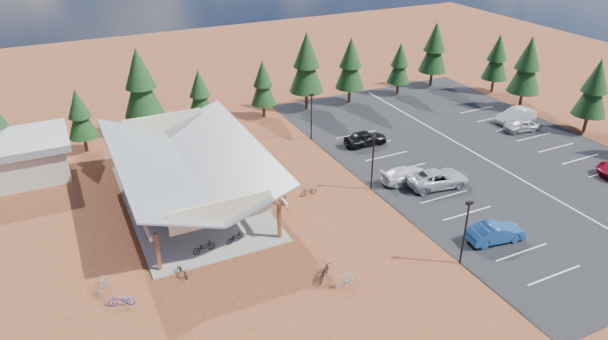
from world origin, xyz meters
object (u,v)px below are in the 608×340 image
(bike_3, at_px, (151,176))
(bike_13, at_px, (346,280))
(lamp_post_2, at_px, (311,114))
(bike_2, at_px, (177,187))
(trash_bin_0, at_px, (283,199))
(bike_12, at_px, (324,272))
(car_3, at_px, (406,175))
(car_8, at_px, (521,125))
(bike_1, at_px, (160,204))
(bike_15, at_px, (237,175))
(bike_0, at_px, (204,247))
(bike_9, at_px, (103,285))
(bike_pavilion, at_px, (188,161))
(bike_4, at_px, (235,237))
(bike_5, at_px, (226,213))
(car_4, at_px, (365,138))
(car_9, at_px, (516,115))
(bike_8, at_px, (182,271))
(bike_6, at_px, (201,181))
(bike_16, at_px, (309,191))
(outbuilding, at_px, (7,160))
(lamp_post_1, at_px, (373,159))
(trash_bin_1, at_px, (275,181))
(lamp_post_0, at_px, (465,229))
(car_2, at_px, (438,178))
(bike_10, at_px, (121,300))
(car_1, at_px, (496,233))
(bike_7, at_px, (204,162))

(bike_3, relative_size, bike_13, 1.04)
(lamp_post_2, bearing_deg, bike_2, -162.50)
(trash_bin_0, bearing_deg, bike_12, -98.05)
(car_3, height_order, car_8, car_3)
(bike_1, height_order, bike_15, bike_1)
(bike_0, distance_m, bike_9, 7.35)
(bike_pavilion, bearing_deg, bike_2, 110.36)
(bike_4, distance_m, bike_5, 3.45)
(car_3, height_order, car_4, car_4)
(bike_1, relative_size, car_9, 0.35)
(bike_8, bearing_deg, bike_12, -41.32)
(bike_6, distance_m, car_3, 18.57)
(bike_3, distance_m, bike_16, 14.61)
(lamp_post_2, bearing_deg, bike_5, -140.00)
(lamp_post_2, bearing_deg, outbuilding, 172.15)
(bike_3, xyz_separation_m, bike_15, (7.24, -3.02, -0.12))
(bike_9, relative_size, bike_13, 1.04)
(outbuilding, height_order, trash_bin_0, outbuilding)
(bike_pavilion, relative_size, trash_bin_0, 21.56)
(bike_15, bearing_deg, bike_1, 45.89)
(outbuilding, distance_m, lamp_post_1, 33.13)
(bike_0, bearing_deg, bike_6, -24.86)
(trash_bin_1, bearing_deg, bike_16, -55.75)
(car_4, bearing_deg, trash_bin_0, 121.42)
(lamp_post_0, relative_size, bike_16, 3.20)
(car_2, height_order, car_9, car_9)
(outbuilding, relative_size, bike_5, 6.23)
(bike_15, height_order, car_4, car_4)
(lamp_post_0, xyz_separation_m, bike_9, (-23.48, 8.00, -2.44))
(bike_2, xyz_separation_m, bike_6, (2.23, 0.05, -0.01))
(bike_9, distance_m, bike_16, 18.76)
(bike_12, bearing_deg, bike_9, 25.41)
(bike_5, distance_m, bike_10, 11.65)
(trash_bin_1, height_order, bike_6, bike_6)
(bike_8, height_order, car_1, car_1)
(trash_bin_1, xyz_separation_m, car_9, (30.75, 1.77, 0.40))
(car_2, bearing_deg, bike_pavilion, 79.41)
(car_9, bearing_deg, bike_16, -81.34)
(lamp_post_1, distance_m, bike_10, 23.58)
(car_2, xyz_separation_m, car_9, (17.62, 8.23, 0.02))
(bike_0, height_order, bike_12, bike_0)
(trash_bin_0, xyz_separation_m, bike_0, (-8.10, -3.93, 0.11))
(bike_5, distance_m, bike_12, 10.71)
(lamp_post_1, distance_m, bike_9, 23.94)
(bike_1, xyz_separation_m, bike_8, (-0.57, -9.35, -0.20))
(bike_7, bearing_deg, bike_13, -156.29)
(lamp_post_2, height_order, bike_5, lamp_post_2)
(bike_8, distance_m, bike_15, 14.11)
(bike_8, bearing_deg, outbuilding, 103.36)
(bike_2, height_order, car_4, car_4)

